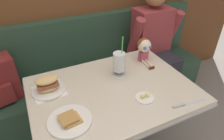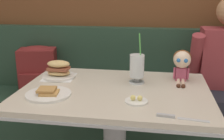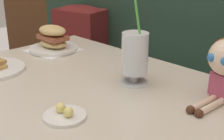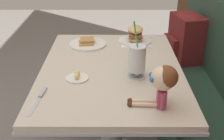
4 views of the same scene
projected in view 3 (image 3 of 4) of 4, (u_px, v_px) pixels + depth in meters
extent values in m
cube|color=#233D2D|center=(201.00, 44.00, 1.61)|extent=(2.60, 0.10, 0.55)
cube|color=beige|center=(83.00, 89.00, 1.09)|extent=(1.10, 0.80, 0.03)
cube|color=#B7BABF|center=(83.00, 95.00, 1.10)|extent=(1.11, 0.81, 0.02)
cylinder|color=silver|center=(134.00, 82.00, 1.10)|extent=(0.10, 0.10, 0.01)
cylinder|color=silver|center=(134.00, 77.00, 1.09)|extent=(0.03, 0.03, 0.03)
cylinder|color=silver|center=(135.00, 53.00, 1.06)|extent=(0.09, 0.09, 0.14)
cylinder|color=pink|center=(135.00, 56.00, 1.06)|extent=(0.08, 0.08, 0.12)
cylinder|color=#51B74C|center=(139.00, 26.00, 1.01)|extent=(0.02, 0.05, 0.22)
cube|color=white|center=(54.00, 50.00, 1.46)|extent=(0.21, 0.21, 0.00)
cylinder|color=white|center=(54.00, 48.00, 1.45)|extent=(0.22, 0.22, 0.01)
ellipsoid|color=tan|center=(53.00, 43.00, 1.45)|extent=(0.15, 0.10, 0.04)
cube|color=#995138|center=(53.00, 37.00, 1.44)|extent=(0.14, 0.09, 0.02)
ellipsoid|color=tan|center=(52.00, 30.00, 1.42)|extent=(0.15, 0.10, 0.04)
cylinder|color=white|center=(65.00, 116.00, 0.87)|extent=(0.12, 0.12, 0.01)
sphere|color=#F4E07A|center=(60.00, 108.00, 0.88)|extent=(0.03, 0.03, 0.03)
sphere|color=#F4E07A|center=(70.00, 112.00, 0.86)|extent=(0.03, 0.03, 0.03)
cube|color=#B74C6B|center=(223.00, 88.00, 0.96)|extent=(0.07, 0.04, 0.08)
sphere|color=#2D6BB2|center=(211.00, 58.00, 0.91)|extent=(0.03, 0.03, 0.03)
cylinder|color=beige|center=(203.00, 104.00, 0.93)|extent=(0.03, 0.12, 0.02)
cylinder|color=beige|center=(211.00, 107.00, 0.91)|extent=(0.03, 0.12, 0.02)
sphere|color=#4C2819|center=(190.00, 110.00, 0.90)|extent=(0.03, 0.03, 0.03)
sphere|color=#4C2819|center=(199.00, 113.00, 0.88)|extent=(0.03, 0.03, 0.03)
cylinder|color=#B74C6B|center=(211.00, 82.00, 0.99)|extent=(0.02, 0.02, 0.07)
cube|color=maroon|center=(81.00, 39.00, 2.02)|extent=(0.34, 0.26, 0.38)
cube|color=maroon|center=(67.00, 54.00, 1.97)|extent=(0.22, 0.09, 0.17)
ellipsoid|color=maroon|center=(80.00, 11.00, 1.96)|extent=(0.32, 0.25, 0.07)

